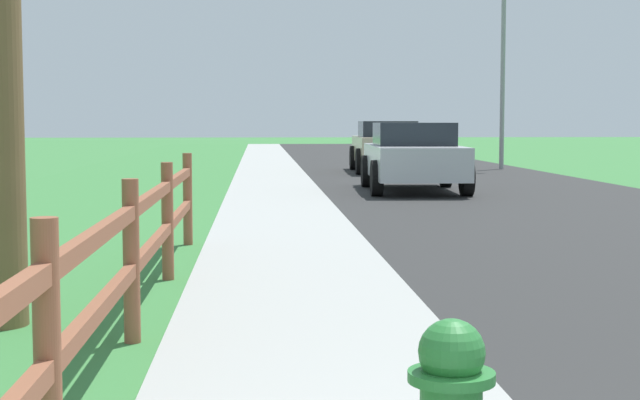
% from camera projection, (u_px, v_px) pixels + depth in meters
% --- Properties ---
extents(ground_plane, '(120.00, 120.00, 0.00)m').
position_uv_depth(ground_plane, '(306.00, 174.00, 26.58)').
color(ground_plane, '#397B3C').
extents(road_asphalt, '(7.00, 66.00, 0.01)m').
position_uv_depth(road_asphalt, '(418.00, 170.00, 28.79)').
color(road_asphalt, '#2A2A2A').
rests_on(road_asphalt, ground).
extents(curb_concrete, '(6.00, 66.00, 0.01)m').
position_uv_depth(curb_concrete, '(203.00, 171.00, 28.37)').
color(curb_concrete, '#A2A4A0').
rests_on(curb_concrete, ground).
extents(grass_verge, '(5.00, 66.00, 0.00)m').
position_uv_depth(grass_verge, '(152.00, 171.00, 28.27)').
color(grass_verge, '#397B3C').
rests_on(grass_verge, ground).
extents(rail_fence, '(0.11, 10.16, 1.10)m').
position_uv_depth(rail_fence, '(131.00, 248.00, 6.27)').
color(rail_fence, brown).
rests_on(rail_fence, ground).
extents(parked_suv_silver, '(2.13, 4.29, 1.45)m').
position_uv_depth(parked_suv_silver, '(414.00, 156.00, 20.01)').
color(parked_suv_silver, '#B7BABF').
rests_on(parked_suv_silver, ground).
extents(parked_car_beige, '(2.09, 4.30, 1.48)m').
position_uv_depth(parked_car_beige, '(387.00, 146.00, 27.56)').
color(parked_car_beige, '#C6B793').
rests_on(parked_car_beige, ground).
extents(street_lamp, '(1.17, 0.20, 7.22)m').
position_uv_depth(street_lamp, '(507.00, 31.00, 28.88)').
color(street_lamp, gray).
rests_on(street_lamp, ground).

